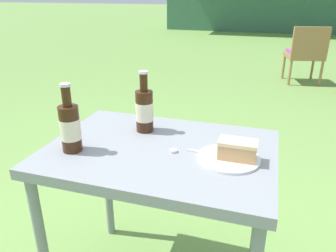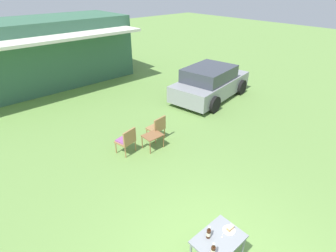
# 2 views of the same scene
# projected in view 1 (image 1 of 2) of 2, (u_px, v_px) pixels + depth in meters

# --- Properties ---
(wicker_chair_cushioned) EXTENTS (0.57, 0.54, 0.82)m
(wicker_chair_cushioned) POSITION_uv_depth(u_px,v_px,m) (306.00, 52.00, 4.67)
(wicker_chair_cushioned) COLOR #9E7547
(wicker_chair_cushioned) RESTS_ON ground_plane
(patio_table) EXTENTS (0.86, 0.61, 0.72)m
(patio_table) POSITION_uv_depth(u_px,v_px,m) (160.00, 166.00, 1.28)
(patio_table) COLOR gray
(patio_table) RESTS_ON ground_plane
(cake_on_plate) EXTENTS (0.22, 0.22, 0.08)m
(cake_on_plate) POSITION_uv_depth(u_px,v_px,m) (234.00, 153.00, 1.15)
(cake_on_plate) COLOR white
(cake_on_plate) RESTS_ON patio_table
(cola_bottle_near) EXTENTS (0.07, 0.07, 0.26)m
(cola_bottle_near) POSITION_uv_depth(u_px,v_px,m) (144.00, 109.00, 1.36)
(cola_bottle_near) COLOR #381E0F
(cola_bottle_near) RESTS_ON patio_table
(cola_bottle_far) EXTENTS (0.07, 0.07, 0.26)m
(cola_bottle_far) POSITION_uv_depth(u_px,v_px,m) (70.00, 127.00, 1.19)
(cola_bottle_far) COLOR #381E0F
(cola_bottle_far) RESTS_ON patio_table
(fork) EXTENTS (0.19, 0.03, 0.01)m
(fork) POSITION_uv_depth(u_px,v_px,m) (213.00, 154.00, 1.19)
(fork) COLOR silver
(fork) RESTS_ON patio_table
(loose_bottle_cap) EXTENTS (0.03, 0.03, 0.01)m
(loose_bottle_cap) POSITION_uv_depth(u_px,v_px,m) (174.00, 151.00, 1.21)
(loose_bottle_cap) COLOR silver
(loose_bottle_cap) RESTS_ON patio_table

